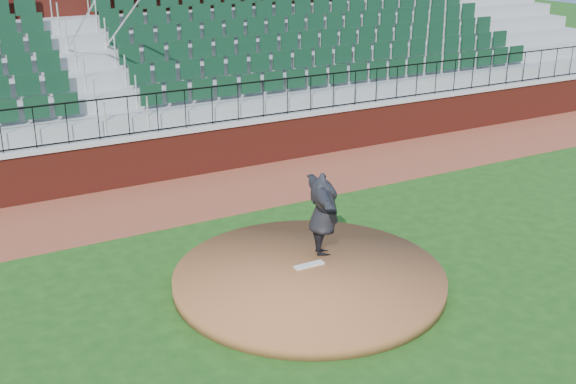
# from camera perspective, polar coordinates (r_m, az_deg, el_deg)

# --- Properties ---
(ground) EXTENTS (90.00, 90.00, 0.00)m
(ground) POSITION_cam_1_polar(r_m,az_deg,el_deg) (13.67, 3.07, -7.04)
(ground) COLOR #1B4714
(ground) RESTS_ON ground
(warning_track) EXTENTS (34.00, 3.20, 0.01)m
(warning_track) POSITION_cam_1_polar(r_m,az_deg,el_deg) (18.07, -5.99, -0.07)
(warning_track) COLOR brown
(warning_track) RESTS_ON ground
(field_wall) EXTENTS (34.00, 0.35, 1.20)m
(field_wall) POSITION_cam_1_polar(r_m,az_deg,el_deg) (19.29, -7.94, 3.04)
(field_wall) COLOR maroon
(field_wall) RESTS_ON ground
(wall_cap) EXTENTS (34.00, 0.45, 0.10)m
(wall_cap) POSITION_cam_1_polar(r_m,az_deg,el_deg) (19.11, -8.03, 4.90)
(wall_cap) COLOR #B7B7B7
(wall_cap) RESTS_ON field_wall
(wall_railing) EXTENTS (34.00, 0.05, 1.00)m
(wall_railing) POSITION_cam_1_polar(r_m,az_deg,el_deg) (18.97, -8.11, 6.50)
(wall_railing) COLOR black
(wall_railing) RESTS_ON wall_cap
(seating_stands) EXTENTS (34.00, 5.10, 4.60)m
(seating_stands) POSITION_cam_1_polar(r_m,az_deg,el_deg) (21.38, -10.87, 9.28)
(seating_stands) COLOR gray
(seating_stands) RESTS_ON ground
(concourse_wall) EXTENTS (34.00, 0.50, 5.50)m
(concourse_wall) POSITION_cam_1_polar(r_m,az_deg,el_deg) (23.95, -13.13, 11.38)
(concourse_wall) COLOR maroon
(concourse_wall) RESTS_ON ground
(pitchers_mound) EXTENTS (5.04, 5.04, 0.25)m
(pitchers_mound) POSITION_cam_1_polar(r_m,az_deg,el_deg) (13.47, 1.68, -6.86)
(pitchers_mound) COLOR brown
(pitchers_mound) RESTS_ON ground
(pitching_rubber) EXTENTS (0.59, 0.16, 0.04)m
(pitching_rubber) POSITION_cam_1_polar(r_m,az_deg,el_deg) (13.65, 1.68, -5.79)
(pitching_rubber) COLOR silver
(pitching_rubber) RESTS_ON pitchers_mound
(pitcher) EXTENTS (1.23, 2.12, 1.67)m
(pitcher) POSITION_cam_1_polar(r_m,az_deg,el_deg) (13.84, 2.82, -1.73)
(pitcher) COLOR black
(pitcher) RESTS_ON pitchers_mound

